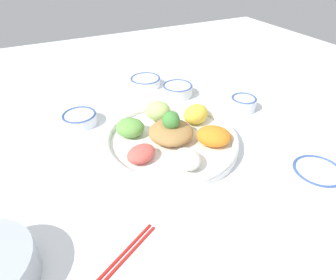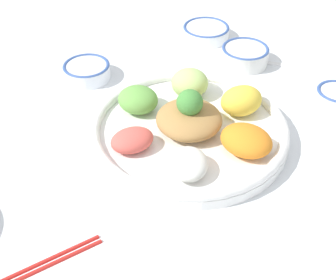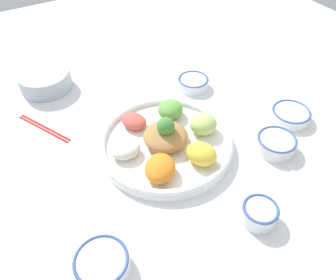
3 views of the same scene
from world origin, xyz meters
The scene contains 11 objects.
ground_plane centered at (0.00, 0.00, 0.00)m, with size 2.40×2.40×0.00m, color white.
salad_platter centered at (-0.04, -0.02, 0.03)m, with size 0.38×0.38×0.11m.
sauce_bowl_red centered at (-0.30, 0.14, 0.02)m, with size 0.11×0.11×0.04m.
rice_bowl_blue centered at (0.25, 0.22, 0.02)m, with size 0.11×0.11×0.04m.
sauce_bowl_dark centered at (-0.27, -0.23, 0.02)m, with size 0.10×0.10×0.04m.
rice_bowl_plain centered at (-0.11, 0.29, 0.03)m, with size 0.08×0.08×0.05m.
sauce_bowl_far centered at (-0.43, 0.07, 0.02)m, with size 0.12×0.12×0.03m.
side_serving_bowl centered at (0.17, -0.48, 0.03)m, with size 0.17×0.17×0.06m.
chopsticks_pair_near centered at (0.24, -0.28, 0.00)m, with size 0.11×0.19×0.01m.
serving_spoon_main centered at (-0.28, 0.25, 0.00)m, with size 0.07×0.13×0.01m.
serving_spoon_extra centered at (-0.18, -0.46, 0.00)m, with size 0.07×0.14×0.01m.
Camera 3 is at (0.28, 0.54, 0.67)m, focal length 35.00 mm.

